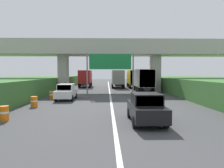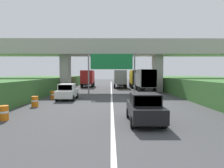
# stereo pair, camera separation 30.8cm
# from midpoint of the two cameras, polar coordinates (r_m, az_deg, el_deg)

# --- Properties ---
(lane_centre_stripe) EXTENTS (0.20, 93.67, 0.01)m
(lane_centre_stripe) POSITION_cam_midpoint_polar(r_m,az_deg,el_deg) (24.70, 0.24, -3.59)
(lane_centre_stripe) COLOR white
(lane_centre_stripe) RESTS_ON ground
(overpass_bridge) EXTENTS (40.00, 4.80, 7.86)m
(overpass_bridge) POSITION_cam_midpoint_polar(r_m,az_deg,el_deg) (31.39, 0.12, 8.68)
(overpass_bridge) COLOR #ADA89E
(overpass_bridge) RESTS_ON ground
(overhead_highway_sign) EXTENTS (5.88, 0.18, 5.36)m
(overhead_highway_sign) POSITION_cam_midpoint_polar(r_m,az_deg,el_deg) (24.90, 0.24, 5.58)
(overhead_highway_sign) COLOR slate
(overhead_highway_sign) RESTS_ON ground
(truck_silver) EXTENTS (2.44, 7.30, 3.44)m
(truck_silver) POSITION_cam_midpoint_polar(r_m,az_deg,el_deg) (31.58, 9.62, 1.33)
(truck_silver) COLOR black
(truck_silver) RESTS_ON ground
(truck_yellow) EXTENTS (2.44, 7.30, 3.44)m
(truck_yellow) POSITION_cam_midpoint_polar(r_m,az_deg,el_deg) (39.56, 7.15, 1.69)
(truck_yellow) COLOR black
(truck_yellow) RESTS_ON ground
(truck_red) EXTENTS (2.44, 7.30, 3.44)m
(truck_red) POSITION_cam_midpoint_polar(r_m,az_deg,el_deg) (42.23, -6.62, 1.78)
(truck_red) COLOR black
(truck_red) RESTS_ON ground
(truck_blue) EXTENTS (2.44, 7.30, 3.44)m
(truck_blue) POSITION_cam_midpoint_polar(r_m,az_deg,el_deg) (39.85, 2.46, 1.72)
(truck_blue) COLOR black
(truck_blue) RESTS_ON ground
(car_white) EXTENTS (1.86, 4.10, 1.72)m
(car_white) POSITION_cam_midpoint_polar(r_m,az_deg,el_deg) (22.21, -12.19, -2.19)
(car_white) COLOR silver
(car_white) RESTS_ON ground
(car_black) EXTENTS (1.86, 4.10, 1.72)m
(car_black) POSITION_cam_midpoint_polar(r_m,az_deg,el_deg) (11.84, 9.96, -6.74)
(car_black) COLOR black
(car_black) RESTS_ON ground
(construction_barrel_2) EXTENTS (0.57, 0.57, 0.90)m
(construction_barrel_2) POSITION_cam_midpoint_polar(r_m,az_deg,el_deg) (13.87, -27.85, -7.28)
(construction_barrel_2) COLOR orange
(construction_barrel_2) RESTS_ON ground
(construction_barrel_3) EXTENTS (0.57, 0.57, 0.90)m
(construction_barrel_3) POSITION_cam_midpoint_polar(r_m,az_deg,el_deg) (18.39, -20.63, -4.65)
(construction_barrel_3) COLOR orange
(construction_barrel_3) RESTS_ON ground
(construction_barrel_4) EXTENTS (0.57, 0.57, 0.90)m
(construction_barrel_4) POSITION_cam_midpoint_polar(r_m,az_deg,el_deg) (23.07, -16.03, -3.04)
(construction_barrel_4) COLOR orange
(construction_barrel_4) RESTS_ON ground
(construction_barrel_5) EXTENTS (0.57, 0.57, 0.90)m
(construction_barrel_5) POSITION_cam_midpoint_polar(r_m,az_deg,el_deg) (27.90, -13.37, -1.97)
(construction_barrel_5) COLOR orange
(construction_barrel_5) RESTS_ON ground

